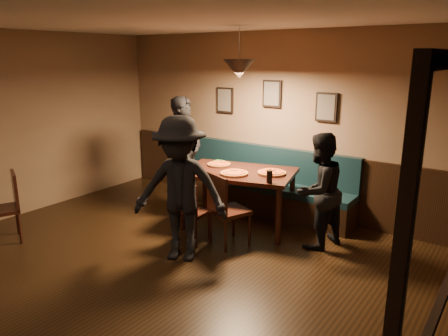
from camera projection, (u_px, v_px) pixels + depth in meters
name	position (u px, v px, depth m)	size (l,w,h in m)	color
floor	(100.00, 299.00, 4.35)	(7.00, 7.00, 0.00)	black
ceiling	(76.00, 9.00, 3.65)	(7.00, 7.00, 0.00)	silver
wall_back	(272.00, 122.00, 6.75)	(6.00, 6.00, 0.00)	#8C704F
wall_right	(439.00, 247.00, 2.31)	(7.00, 7.00, 0.00)	#8C704F
wainscot	(270.00, 177.00, 6.96)	(5.88, 0.06, 1.00)	black
booth_bench	(261.00, 181.00, 6.74)	(3.00, 0.60, 1.00)	#0F232D
window_glass	(443.00, 203.00, 2.72)	(2.40, 2.40, 0.00)	black
picture_left	(225.00, 100.00, 7.16)	(0.32, 0.04, 0.42)	black
picture_center	(272.00, 94.00, 6.62)	(0.32, 0.04, 0.42)	black
picture_right	(326.00, 107.00, 6.15)	(0.32, 0.04, 0.42)	black
pendant_lamp	(239.00, 69.00, 5.69)	(0.44, 0.44, 0.25)	black
dining_table	(238.00, 199.00, 6.16)	(1.56, 1.00, 0.84)	black
chair_near_left	(192.00, 211.00, 5.65)	(0.37, 0.37, 0.84)	#311D0D
chair_near_right	(230.00, 209.00, 5.52)	(0.43, 0.43, 0.97)	black
diner_left	(185.00, 156.00, 6.57)	(0.67, 0.44, 1.84)	black
diner_right	(319.00, 191.00, 5.41)	(0.73, 0.57, 1.50)	black
diner_front	(180.00, 190.00, 5.04)	(1.14, 0.65, 1.76)	black
pizza_a	(219.00, 164.00, 6.34)	(0.34, 0.34, 0.04)	orange
pizza_b	(234.00, 173.00, 5.84)	(0.38, 0.38, 0.04)	orange
pizza_c	(272.00, 173.00, 5.87)	(0.39, 0.39, 0.04)	#C15B24
soda_glass	(269.00, 176.00, 5.45)	(0.08, 0.08, 0.17)	black
tabasco_bottle	(271.00, 174.00, 5.70)	(0.02, 0.02, 0.11)	#A11605
napkin_a	(219.00, 161.00, 6.60)	(0.15, 0.15, 0.01)	#1A6522
napkin_b	(196.00, 168.00, 6.18)	(0.13, 0.13, 0.01)	#1F763F
cutlery_set	(224.00, 176.00, 5.77)	(0.02, 0.21, 0.00)	#BBBBC0
cafe_chair_far	(1.00, 208.00, 5.61)	(0.41, 0.41, 0.94)	#311D0D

